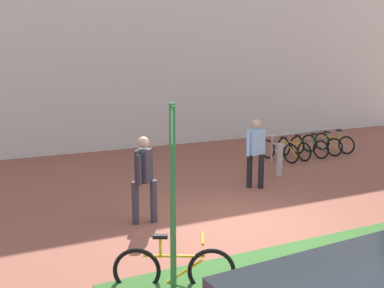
{
  "coord_description": "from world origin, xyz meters",
  "views": [
    {
      "loc": [
        -4.44,
        -7.1,
        3.21
      ],
      "look_at": [
        0.08,
        2.27,
        1.2
      ],
      "focal_mm": 42.59,
      "sensor_mm": 36.0,
      "label": 1
    }
  ],
  "objects_px": {
    "bike_rack_cluster": "(308,146)",
    "person_suited_navy": "(144,174)",
    "bike_at_sign": "(174,270)",
    "bollard_steel": "(280,160)",
    "parking_sign_post": "(173,176)",
    "person_casual_tan": "(256,149)"
  },
  "relations": [
    {
      "from": "bike_rack_cluster",
      "to": "person_suited_navy",
      "type": "bearing_deg",
      "value": -153.56
    },
    {
      "from": "bike_at_sign",
      "to": "bollard_steel",
      "type": "bearing_deg",
      "value": 41.54
    },
    {
      "from": "bike_at_sign",
      "to": "bollard_steel",
      "type": "distance_m",
      "value": 6.78
    },
    {
      "from": "bike_rack_cluster",
      "to": "bollard_steel",
      "type": "xyz_separation_m",
      "value": [
        -2.36,
        -1.65,
        0.1
      ]
    },
    {
      "from": "parking_sign_post",
      "to": "person_suited_navy",
      "type": "xyz_separation_m",
      "value": [
        0.63,
        2.86,
        -0.73
      ]
    },
    {
      "from": "parking_sign_post",
      "to": "bike_rack_cluster",
      "type": "xyz_separation_m",
      "value": [
        7.5,
        6.28,
        -1.37
      ]
    },
    {
      "from": "bollard_steel",
      "to": "person_casual_tan",
      "type": "xyz_separation_m",
      "value": [
        -1.21,
        -0.65,
        0.53
      ]
    },
    {
      "from": "bike_rack_cluster",
      "to": "person_suited_navy",
      "type": "distance_m",
      "value": 7.7
    },
    {
      "from": "bollard_steel",
      "to": "person_casual_tan",
      "type": "bearing_deg",
      "value": -151.8
    },
    {
      "from": "bike_rack_cluster",
      "to": "person_casual_tan",
      "type": "height_order",
      "value": "person_casual_tan"
    },
    {
      "from": "bike_rack_cluster",
      "to": "person_casual_tan",
      "type": "bearing_deg",
      "value": -147.22
    },
    {
      "from": "bike_at_sign",
      "to": "person_suited_navy",
      "type": "xyz_separation_m",
      "value": [
        0.56,
        2.73,
        0.63
      ]
    },
    {
      "from": "bollard_steel",
      "to": "person_suited_navy",
      "type": "distance_m",
      "value": 4.88
    },
    {
      "from": "person_suited_navy",
      "to": "person_casual_tan",
      "type": "distance_m",
      "value": 3.48
    },
    {
      "from": "bike_rack_cluster",
      "to": "person_suited_navy",
      "type": "height_order",
      "value": "person_suited_navy"
    },
    {
      "from": "person_casual_tan",
      "to": "bike_at_sign",
      "type": "bearing_deg",
      "value": -135.11
    },
    {
      "from": "bike_rack_cluster",
      "to": "bollard_steel",
      "type": "relative_size",
      "value": 3.54
    },
    {
      "from": "parking_sign_post",
      "to": "person_casual_tan",
      "type": "relative_size",
      "value": 1.54
    },
    {
      "from": "parking_sign_post",
      "to": "bike_at_sign",
      "type": "bearing_deg",
      "value": 62.38
    },
    {
      "from": "bike_at_sign",
      "to": "person_suited_navy",
      "type": "distance_m",
      "value": 2.86
    },
    {
      "from": "parking_sign_post",
      "to": "person_suited_navy",
      "type": "relative_size",
      "value": 1.54
    },
    {
      "from": "person_suited_navy",
      "to": "bollard_steel",
      "type": "bearing_deg",
      "value": 21.4
    }
  ]
}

